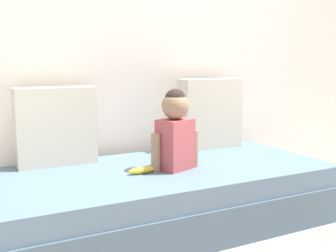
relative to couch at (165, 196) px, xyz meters
name	(u,v)px	position (x,y,z in m)	size (l,w,h in m)	color
ground_plane	(165,222)	(0.00, 0.00, -0.17)	(12.00, 12.00, 0.00)	#B2ADA3
back_wall	(126,26)	(0.00, 0.61, 1.05)	(5.23, 0.10, 2.44)	silver
couch	(165,196)	(0.00, 0.00, 0.00)	(2.03, 0.95, 0.35)	#495F70
throw_pillow_left	(56,126)	(-0.56, 0.38, 0.41)	(0.47, 0.16, 0.48)	beige
throw_pillow_right	(210,113)	(0.56, 0.38, 0.43)	(0.47, 0.16, 0.50)	beige
toddler	(175,130)	(0.04, -0.06, 0.41)	(0.31, 0.21, 0.47)	#B24C51
banana	(142,170)	(-0.18, -0.06, 0.20)	(0.17, 0.04, 0.04)	yellow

